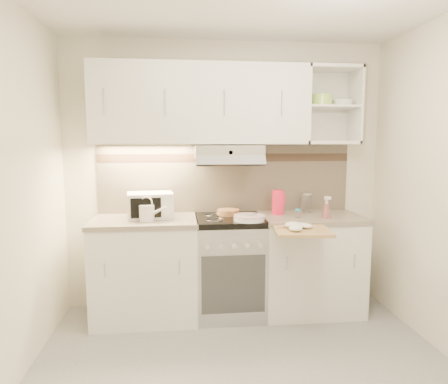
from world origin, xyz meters
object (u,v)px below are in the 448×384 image
object	(u,v)px
microwave	(150,205)
cutting_board	(303,231)
electric_range	(229,266)
glass_jar	(306,203)
plate_stack	(249,218)
spray_bottle	(327,209)
watering_can	(148,212)
pink_pitcher	(278,202)

from	to	relation	value
microwave	cutting_board	xyz separation A→B (m)	(1.22, -0.55, -0.14)
electric_range	cutting_board	size ratio (longest dim) A/B	2.12
glass_jar	plate_stack	bearing A→B (deg)	-151.06
spray_bottle	electric_range	bearing A→B (deg)	158.37
electric_range	watering_can	bearing A→B (deg)	-171.85
plate_stack	pink_pitcher	xyz separation A→B (m)	(0.32, 0.28, 0.09)
microwave	glass_jar	distance (m)	1.46
spray_bottle	cutting_board	xyz separation A→B (m)	(-0.33, -0.36, -0.11)
microwave	plate_stack	size ratio (longest dim) A/B	1.62
watering_can	spray_bottle	bearing A→B (deg)	16.69
electric_range	pink_pitcher	size ratio (longest dim) A/B	3.95
watering_can	plate_stack	distance (m)	0.86
plate_stack	pink_pitcher	size ratio (longest dim) A/B	1.15
electric_range	glass_jar	size ratio (longest dim) A/B	4.77
electric_range	spray_bottle	world-z (taller)	spray_bottle
pink_pitcher	cutting_board	xyz separation A→B (m)	(0.05, -0.59, -0.14)
plate_stack	glass_jar	xyz separation A→B (m)	(0.61, 0.34, 0.07)
electric_range	plate_stack	size ratio (longest dim) A/B	3.44
microwave	plate_stack	world-z (taller)	microwave
microwave	pink_pitcher	xyz separation A→B (m)	(1.17, 0.04, 0.00)
cutting_board	spray_bottle	bearing A→B (deg)	53.83
electric_range	glass_jar	world-z (taller)	glass_jar
microwave	spray_bottle	world-z (taller)	microwave
plate_stack	cutting_board	world-z (taller)	plate_stack
glass_jar	spray_bottle	bearing A→B (deg)	-72.72
pink_pitcher	cutting_board	size ratio (longest dim) A/B	0.54
glass_jar	cutting_board	xyz separation A→B (m)	(-0.24, -0.65, -0.12)
plate_stack	spray_bottle	distance (m)	0.71
plate_stack	glass_jar	world-z (taller)	glass_jar
watering_can	pink_pitcher	distance (m)	1.20
pink_pitcher	electric_range	bearing A→B (deg)	-165.27
plate_stack	pink_pitcher	distance (m)	0.43
cutting_board	electric_range	bearing A→B (deg)	142.74
microwave	spray_bottle	bearing A→B (deg)	-13.45
microwave	glass_jar	world-z (taller)	microwave
watering_can	spray_bottle	xyz separation A→B (m)	(1.56, -0.03, 0.00)
electric_range	glass_jar	distance (m)	0.95
spray_bottle	cutting_board	size ratio (longest dim) A/B	0.49
plate_stack	microwave	bearing A→B (deg)	164.14
microwave	watering_can	bearing A→B (deg)	-100.34
glass_jar	pink_pitcher	bearing A→B (deg)	-168.04
electric_range	cutting_board	xyz separation A→B (m)	(0.52, -0.49, 0.42)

